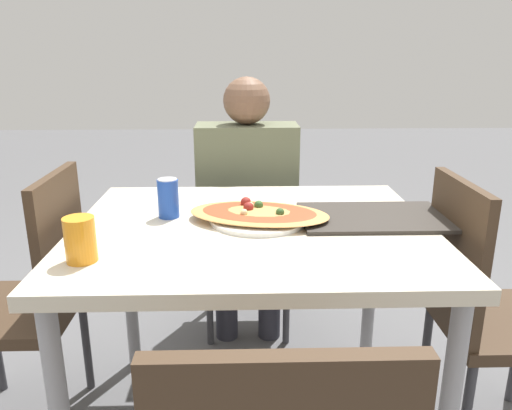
{
  "coord_description": "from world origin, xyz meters",
  "views": [
    {
      "loc": [
        -0.03,
        -1.43,
        1.26
      ],
      "look_at": [
        0.01,
        0.01,
        0.82
      ],
      "focal_mm": 35.0,
      "sensor_mm": 36.0,
      "label": 1
    }
  ],
  "objects_px": {
    "dining_table": "(253,249)",
    "soda_can": "(168,198)",
    "chair_far_seated": "(247,221)",
    "chair_side_right": "(484,304)",
    "pizza_main": "(259,215)",
    "chair_side_left": "(32,292)",
    "person_seated": "(247,190)",
    "drink_glass": "(80,240)"
  },
  "relations": [
    {
      "from": "chair_far_seated",
      "to": "chair_side_right",
      "type": "bearing_deg",
      "value": 131.8
    },
    {
      "from": "soda_can",
      "to": "drink_glass",
      "type": "relative_size",
      "value": 1.08
    },
    {
      "from": "dining_table",
      "to": "soda_can",
      "type": "xyz_separation_m",
      "value": [
        -0.27,
        0.08,
        0.14
      ]
    },
    {
      "from": "chair_side_right",
      "to": "dining_table",
      "type": "bearing_deg",
      "value": -93.41
    },
    {
      "from": "chair_far_seated",
      "to": "person_seated",
      "type": "bearing_deg",
      "value": 90.0
    },
    {
      "from": "chair_side_right",
      "to": "chair_side_left",
      "type": "bearing_deg",
      "value": -94.7
    },
    {
      "from": "dining_table",
      "to": "pizza_main",
      "type": "distance_m",
      "value": 0.11
    },
    {
      "from": "chair_far_seated",
      "to": "dining_table",
      "type": "bearing_deg",
      "value": 90.71
    },
    {
      "from": "soda_can",
      "to": "drink_glass",
      "type": "xyz_separation_m",
      "value": [
        -0.17,
        -0.34,
        -0.0
      ]
    },
    {
      "from": "chair_side_right",
      "to": "pizza_main",
      "type": "height_order",
      "value": "chair_side_right"
    },
    {
      "from": "chair_side_left",
      "to": "soda_can",
      "type": "xyz_separation_m",
      "value": [
        0.46,
        0.01,
        0.32
      ]
    },
    {
      "from": "pizza_main",
      "to": "soda_can",
      "type": "xyz_separation_m",
      "value": [
        -0.28,
        0.05,
        0.04
      ]
    },
    {
      "from": "chair_side_right",
      "to": "person_seated",
      "type": "height_order",
      "value": "person_seated"
    },
    {
      "from": "person_seated",
      "to": "drink_glass",
      "type": "relative_size",
      "value": 10.08
    },
    {
      "from": "dining_table",
      "to": "chair_side_right",
      "type": "distance_m",
      "value": 0.75
    },
    {
      "from": "chair_side_right",
      "to": "person_seated",
      "type": "relative_size",
      "value": 0.77
    },
    {
      "from": "dining_table",
      "to": "drink_glass",
      "type": "height_order",
      "value": "drink_glass"
    },
    {
      "from": "drink_glass",
      "to": "dining_table",
      "type": "bearing_deg",
      "value": 30.79
    },
    {
      "from": "chair_far_seated",
      "to": "drink_glass",
      "type": "height_order",
      "value": "chair_far_seated"
    },
    {
      "from": "pizza_main",
      "to": "drink_glass",
      "type": "xyz_separation_m",
      "value": [
        -0.46,
        -0.3,
        0.04
      ]
    },
    {
      "from": "chair_side_right",
      "to": "drink_glass",
      "type": "relative_size",
      "value": 7.8
    },
    {
      "from": "chair_side_right",
      "to": "soda_can",
      "type": "relative_size",
      "value": 7.21
    },
    {
      "from": "soda_can",
      "to": "person_seated",
      "type": "bearing_deg",
      "value": 66.31
    },
    {
      "from": "person_seated",
      "to": "chair_side_right",
      "type": "bearing_deg",
      "value": 136.08
    },
    {
      "from": "chair_side_left",
      "to": "drink_glass",
      "type": "xyz_separation_m",
      "value": [
        0.29,
        -0.34,
        0.31
      ]
    },
    {
      "from": "chair_side_left",
      "to": "chair_side_right",
      "type": "xyz_separation_m",
      "value": [
        1.46,
        -0.12,
        0.0
      ]
    },
    {
      "from": "chair_side_left",
      "to": "pizza_main",
      "type": "bearing_deg",
      "value": -92.9
    },
    {
      "from": "dining_table",
      "to": "person_seated",
      "type": "distance_m",
      "value": 0.67
    },
    {
      "from": "dining_table",
      "to": "chair_side_right",
      "type": "xyz_separation_m",
      "value": [
        0.73,
        -0.04,
        -0.18
      ]
    },
    {
      "from": "chair_far_seated",
      "to": "drink_glass",
      "type": "relative_size",
      "value": 7.8
    },
    {
      "from": "chair_side_right",
      "to": "soda_can",
      "type": "xyz_separation_m",
      "value": [
        -0.99,
        0.13,
        0.32
      ]
    },
    {
      "from": "pizza_main",
      "to": "drink_glass",
      "type": "distance_m",
      "value": 0.55
    },
    {
      "from": "person_seated",
      "to": "pizza_main",
      "type": "bearing_deg",
      "value": 92.63
    },
    {
      "from": "chair_side_right",
      "to": "person_seated",
      "type": "bearing_deg",
      "value": -133.92
    },
    {
      "from": "chair_far_seated",
      "to": "drink_glass",
      "type": "distance_m",
      "value": 1.17
    },
    {
      "from": "soda_can",
      "to": "drink_glass",
      "type": "distance_m",
      "value": 0.38
    },
    {
      "from": "dining_table",
      "to": "drink_glass",
      "type": "relative_size",
      "value": 9.39
    },
    {
      "from": "chair_side_left",
      "to": "person_seated",
      "type": "relative_size",
      "value": 0.77
    },
    {
      "from": "person_seated",
      "to": "pizza_main",
      "type": "height_order",
      "value": "person_seated"
    },
    {
      "from": "dining_table",
      "to": "drink_glass",
      "type": "xyz_separation_m",
      "value": [
        -0.44,
        -0.26,
        0.14
      ]
    },
    {
      "from": "soda_can",
      "to": "chair_side_left",
      "type": "bearing_deg",
      "value": -178.96
    },
    {
      "from": "chair_far_seated",
      "to": "person_seated",
      "type": "height_order",
      "value": "person_seated"
    }
  ]
}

